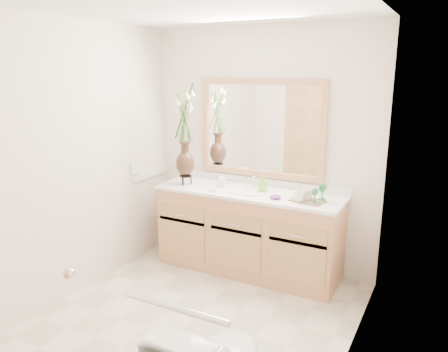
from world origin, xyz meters
The scene contains 23 objects.
floor centered at (0.00, 0.00, 0.00)m, with size 2.60×2.60×0.00m, color beige.
ceiling centered at (0.00, 0.00, 2.40)m, with size 2.40×2.60×0.02m, color white.
wall_back centered at (0.00, 1.30, 1.20)m, with size 2.40×0.02×2.40m, color silver.
wall_front centered at (0.00, -1.30, 1.20)m, with size 2.40×0.02×2.40m, color silver.
wall_left centered at (-1.20, 0.00, 1.20)m, with size 0.02×2.60×2.40m, color silver.
wall_right centered at (1.20, 0.00, 1.20)m, with size 0.02×2.60×2.40m, color silver.
vanity centered at (0.00, 1.01, 0.40)m, with size 1.80×0.55×0.80m.
counter centered at (0.00, 1.01, 0.82)m, with size 1.84×0.57×0.03m, color white.
sink centered at (0.00, 1.00, 0.78)m, with size 0.38×0.34×0.23m.
mirror centered at (0.00, 1.28, 1.41)m, with size 1.32×0.04×0.97m.
switch_plate centered at (-1.19, 0.76, 0.98)m, with size 0.02×0.12×0.12m, color white.
door centered at (-0.30, -1.29, 1.00)m, with size 0.80×0.03×2.00m, color tan.
grab_bar centered at (0.70, -1.27, 0.95)m, with size 0.03×0.03×0.55m, color silver.
flower_vase centered at (-0.67, 0.93, 1.45)m, with size 0.22×0.22×0.92m.
tumbler centered at (-0.30, 1.03, 0.88)m, with size 0.07×0.07×0.10m, color white.
soap_dish centered at (-0.30, 0.85, 0.84)m, with size 0.10×0.10×0.03m.
soap_bottle centered at (0.12, 1.07, 0.90)m, with size 0.06×0.07×0.14m, color #7BD031.
purple_dish centered at (0.33, 0.89, 0.85)m, with size 0.11×0.08×0.04m, color #562775.
tray centered at (0.61, 0.95, 0.84)m, with size 0.29×0.19×0.01m, color brown.
mug_left centered at (0.55, 0.89, 0.89)m, with size 0.09×0.09×0.09m, color white.
mug_right centered at (0.60, 0.97, 0.90)m, with size 0.10×0.10×0.10m, color white.
goblet_front centered at (0.69, 0.90, 0.93)m, with size 0.06×0.06×0.13m.
goblet_back centered at (0.72, 1.02, 0.95)m, with size 0.07×0.07×0.16m.
Camera 1 is at (1.71, -2.69, 1.97)m, focal length 35.00 mm.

